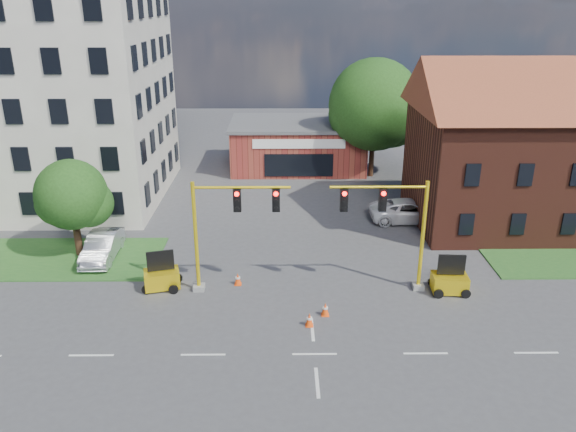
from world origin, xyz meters
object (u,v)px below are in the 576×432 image
object	(u,v)px
trailer_west	(162,277)
signal_mast_west	(226,223)
signal_mast_east	(393,223)
pickup_white	(410,211)
trailer_east	(450,281)

from	to	relation	value
trailer_west	signal_mast_west	bearing A→B (deg)	-18.42
signal_mast_west	signal_mast_east	world-z (taller)	same
signal_mast_east	pickup_white	bearing A→B (deg)	71.77
trailer_east	pickup_white	distance (m)	10.38
signal_mast_east	trailer_west	world-z (taller)	signal_mast_east
trailer_east	pickup_white	bearing A→B (deg)	92.83
signal_mast_west	trailer_west	xyz separation A→B (m)	(-3.69, 0.25, -3.25)
signal_mast_west	trailer_west	bearing A→B (deg)	176.14
signal_mast_west	pickup_white	distance (m)	15.94
trailer_west	signal_mast_east	bearing A→B (deg)	-15.70
signal_mast_east	trailer_west	distance (m)	12.82
signal_mast_east	pickup_white	distance (m)	10.99
signal_mast_east	trailer_east	size ratio (longest dim) A/B	2.93
signal_mast_west	signal_mast_east	distance (m)	8.71
signal_mast_east	trailer_west	size ratio (longest dim) A/B	2.91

